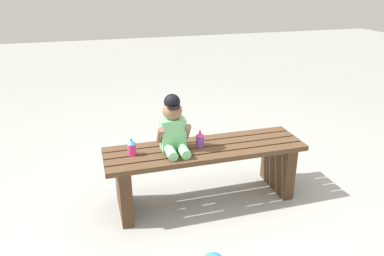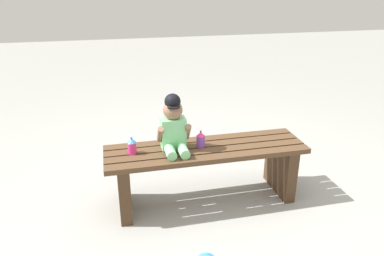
% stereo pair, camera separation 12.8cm
% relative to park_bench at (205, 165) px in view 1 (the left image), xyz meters
% --- Properties ---
extents(ground_plane, '(16.00, 16.00, 0.00)m').
position_rel_park_bench_xyz_m(ground_plane, '(0.00, -0.00, -0.29)').
color(ground_plane, '#999993').
extents(park_bench, '(1.44, 0.40, 0.44)m').
position_rel_park_bench_xyz_m(park_bench, '(0.00, 0.00, 0.00)').
color(park_bench, '#513823').
rests_on(park_bench, ground_plane).
extents(child_figure, '(0.23, 0.27, 0.40)m').
position_rel_park_bench_xyz_m(child_figure, '(-0.23, 0.02, 0.32)').
color(child_figure, '#7FCC8C').
rests_on(child_figure, park_bench).
extents(sippy_cup_left, '(0.06, 0.06, 0.12)m').
position_rel_park_bench_xyz_m(sippy_cup_left, '(-0.52, 0.02, 0.20)').
color(sippy_cup_left, '#E5337F').
rests_on(sippy_cup_left, park_bench).
extents(sippy_cup_right, '(0.06, 0.06, 0.12)m').
position_rel_park_bench_xyz_m(sippy_cup_right, '(-0.03, 0.02, 0.20)').
color(sippy_cup_right, '#8C4CCC').
rests_on(sippy_cup_right, park_bench).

